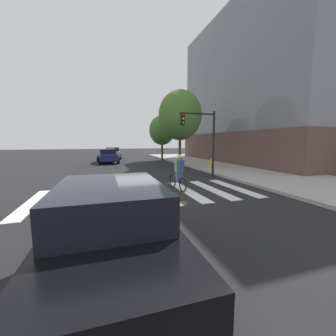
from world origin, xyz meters
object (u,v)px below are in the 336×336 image
at_px(traffic_light_near, 202,132).
at_px(sedan_near, 111,226).
at_px(manhole_cover, 179,203).
at_px(fire_hydrant, 211,164).
at_px(street_tree_near, 180,115).
at_px(street_tree_mid, 162,130).
at_px(cyclist, 179,173).
at_px(sedan_far, 112,153).
at_px(sedan_mid, 107,156).

bearing_deg(traffic_light_near, sedan_near, -125.42).
distance_m(manhole_cover, fire_hydrant, 9.40).
height_order(street_tree_near, street_tree_mid, street_tree_near).
bearing_deg(manhole_cover, traffic_light_near, 55.73).
relative_size(fire_hydrant, street_tree_near, 0.12).
relative_size(traffic_light_near, street_tree_near, 0.62).
distance_m(sedan_near, cyclist, 6.28).
relative_size(manhole_cover, sedan_far, 0.14).
relative_size(manhole_cover, sedan_near, 0.14).
relative_size(manhole_cover, sedan_mid, 0.14).
distance_m(street_tree_near, street_tree_mid, 6.11).
distance_m(cyclist, fire_hydrant, 7.39).
distance_m(sedan_far, street_tree_near, 12.66).
bearing_deg(traffic_light_near, sedan_mid, 116.57).
bearing_deg(sedan_near, cyclist, 58.64).
bearing_deg(street_tree_near, fire_hydrant, -63.68).
distance_m(sedan_near, street_tree_mid, 21.26).
bearing_deg(cyclist, sedan_far, 96.23).
bearing_deg(sedan_near, manhole_cover, 52.93).
bearing_deg(manhole_cover, street_tree_mid, 76.13).
bearing_deg(manhole_cover, fire_hydrant, 53.85).
relative_size(manhole_cover, fire_hydrant, 0.82).
bearing_deg(cyclist, street_tree_mid, 76.95).
xyz_separation_m(manhole_cover, sedan_mid, (-2.14, 16.12, 0.77)).
bearing_deg(sedan_far, sedan_near, -92.66).
relative_size(manhole_cover, cyclist, 0.38).
height_order(sedan_near, sedan_mid, sedan_near).
xyz_separation_m(cyclist, street_tree_mid, (3.39, 14.63, 2.73)).
xyz_separation_m(traffic_light_near, street_tree_near, (0.63, 5.58, 1.72)).
bearing_deg(fire_hydrant, sedan_far, 116.70).
distance_m(sedan_far, street_tree_mid, 7.79).
relative_size(traffic_light_near, fire_hydrant, 5.38).
relative_size(sedan_near, traffic_light_near, 1.10).
distance_m(fire_hydrant, street_tree_mid, 9.64).
bearing_deg(sedan_near, fire_hydrant, 53.56).
bearing_deg(sedan_near, street_tree_near, 64.71).
xyz_separation_m(sedan_far, street_tree_mid, (5.51, -4.76, 2.79)).
bearing_deg(fire_hydrant, street_tree_mid, 99.00).
distance_m(sedan_near, traffic_light_near, 10.50).
relative_size(sedan_mid, traffic_light_near, 1.07).
xyz_separation_m(manhole_cover, street_tree_near, (4.04, 10.59, 4.57)).
xyz_separation_m(traffic_light_near, fire_hydrant, (2.12, 2.56, -2.33)).
distance_m(manhole_cover, sedan_far, 21.43).
bearing_deg(manhole_cover, cyclist, 70.21).
height_order(sedan_near, street_tree_mid, street_tree_mid).
bearing_deg(sedan_mid, traffic_light_near, -63.43).
bearing_deg(sedan_far, manhole_cover, -86.24).
bearing_deg(traffic_light_near, manhole_cover, -124.27).
distance_m(sedan_near, street_tree_near, 15.90).
height_order(cyclist, street_tree_mid, street_tree_mid).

